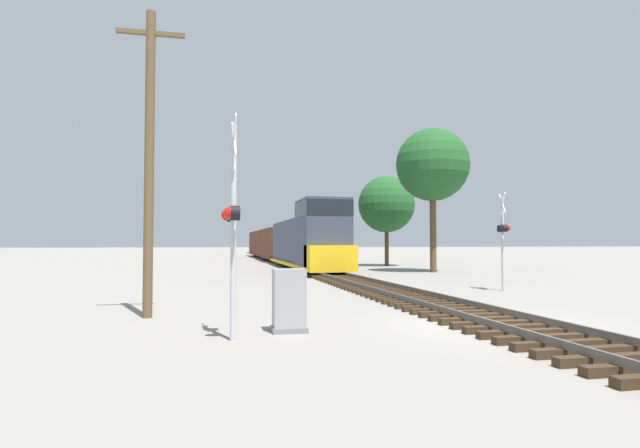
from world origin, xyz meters
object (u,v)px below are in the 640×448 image
relay_cabinet (289,301)px  tree_far_right (433,165)px  tree_mid_background (387,204)px  utility_pole (149,157)px  freight_train (281,243)px  crossing_signal_far (503,232)px  crossing_signal_near (232,217)px

relay_cabinet → tree_far_right: bearing=57.5°
tree_mid_background → relay_cabinet: bearing=-113.7°
utility_pole → relay_cabinet: bearing=-40.4°
freight_train → tree_far_right: bearing=-67.6°
crossing_signal_far → relay_cabinet: 12.85m
crossing_signal_near → tree_far_right: size_ratio=0.47×
crossing_signal_far → tree_mid_background: 21.98m
utility_pole → tree_far_right: tree_far_right is taller
relay_cabinet → utility_pole: (-3.39, 2.89, 3.63)m
crossing_signal_near → crossing_signal_far: bearing=122.9°
crossing_signal_near → crossing_signal_far: 14.21m
crossing_signal_far → tree_mid_background: size_ratio=0.53×
freight_train → tree_mid_background: (7.80, -9.93, 3.33)m
utility_pole → tree_mid_background: size_ratio=1.08×
crossing_signal_far → tree_mid_background: (2.62, 21.64, 2.82)m
relay_cabinet → freight_train: bearing=82.7°
crossing_signal_near → tree_far_right: 25.67m
freight_train → utility_pole: (-8.41, -36.30, 2.38)m
crossing_signal_near → tree_mid_background: 33.25m
crossing_signal_far → utility_pole: bearing=125.5°
crossing_signal_near → relay_cabinet: (1.30, 0.73, -1.84)m
relay_cabinet → tree_mid_background: tree_mid_background is taller
crossing_signal_near → utility_pole: bearing=-153.1°
tree_far_right → tree_mid_background: 9.31m
freight_train → utility_pole: 37.33m
relay_cabinet → tree_mid_background: size_ratio=0.18×
crossing_signal_far → tree_mid_background: tree_mid_background is taller
freight_train → crossing_signal_near: size_ratio=10.62×
freight_train → tree_mid_background: size_ratio=6.37×
utility_pole → crossing_signal_near: bearing=-60.0°
freight_train → relay_cabinet: size_ratio=34.69×
freight_train → relay_cabinet: 39.52m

